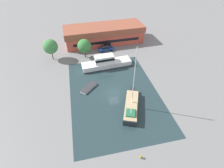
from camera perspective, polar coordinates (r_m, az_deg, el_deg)
ground_plane at (r=41.36m, az=0.67°, el=-2.98°), size 440.00×440.00×0.00m
water_canal at (r=41.36m, az=0.67°, el=-2.98°), size 20.31×29.64×0.01m
warehouse_building at (r=63.08m, az=-2.66°, el=16.02°), size 27.38×10.58×5.69m
quay_tree_near_building at (r=53.63m, az=-9.04°, el=12.17°), size 4.06×4.06×5.79m
quay_tree_by_water at (r=54.71m, az=-19.51°, el=11.45°), size 4.29×4.29×6.34m
parked_car at (r=57.94m, az=-2.04°, el=11.57°), size 4.88×2.45×1.71m
sailboat_moored at (r=37.54m, az=6.33°, el=-7.08°), size 5.80×10.34×14.34m
motor_cruiser at (r=49.59m, az=-2.00°, el=6.96°), size 14.26×4.60×3.60m
small_dinghy at (r=42.80m, az=-7.64°, el=-1.16°), size 4.48×4.46×0.55m
mooring_bollard at (r=31.53m, az=9.47°, el=-22.41°), size 0.37×0.37×0.66m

